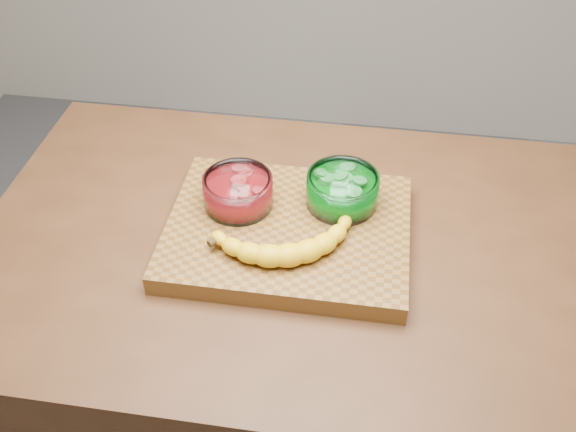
# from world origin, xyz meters

# --- Properties ---
(counter) EXTENTS (1.20, 0.80, 0.90)m
(counter) POSITION_xyz_m (0.00, 0.00, 0.45)
(counter) COLOR #492A16
(counter) RESTS_ON ground
(cutting_board) EXTENTS (0.45, 0.35, 0.04)m
(cutting_board) POSITION_xyz_m (0.00, 0.00, 0.92)
(cutting_board) COLOR brown
(cutting_board) RESTS_ON counter
(bowl_red) EXTENTS (0.13, 0.13, 0.06)m
(bowl_red) POSITION_xyz_m (-0.10, 0.04, 0.97)
(bowl_red) COLOR white
(bowl_red) RESTS_ON cutting_board
(bowl_green) EXTENTS (0.14, 0.14, 0.06)m
(bowl_green) POSITION_xyz_m (0.09, 0.07, 0.97)
(bowl_green) COLOR white
(bowl_green) RESTS_ON cutting_board
(banana) EXTENTS (0.28, 0.17, 0.04)m
(banana) POSITION_xyz_m (-0.00, -0.05, 0.96)
(banana) COLOR yellow
(banana) RESTS_ON cutting_board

